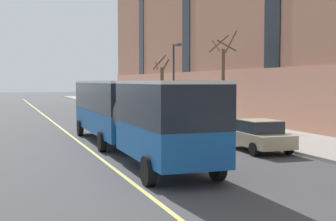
# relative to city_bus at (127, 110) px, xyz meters

# --- Properties ---
(ground_plane) EXTENTS (260.00, 260.00, 0.00)m
(ground_plane) POSITION_rel_city_bus_xyz_m (0.24, -1.10, -2.02)
(ground_plane) COLOR #424244
(sidewalk) EXTENTS (5.57, 160.00, 0.15)m
(sidewalk) POSITION_rel_city_bus_xyz_m (9.90, 1.90, -1.94)
(sidewalk) COLOR #9E9B93
(sidewalk) RESTS_ON ground
(city_bus) EXTENTS (2.98, 18.10, 3.46)m
(city_bus) POSITION_rel_city_bus_xyz_m (0.00, 0.00, 0.00)
(city_bus) COLOR #19569E
(city_bus) RESTS_ON ground
(parked_car_white_0) EXTENTS (1.95, 4.56, 1.56)m
(parked_car_white_0) POSITION_rel_city_bus_xyz_m (5.82, 5.43, -1.23)
(parked_car_white_0) COLOR silver
(parked_car_white_0) RESTS_ON ground
(parked_car_darkgray_2) EXTENTS (2.10, 4.62, 1.56)m
(parked_car_darkgray_2) POSITION_rel_city_bus_xyz_m (6.02, 12.86, -1.23)
(parked_car_darkgray_2) COLOR #4C4C51
(parked_car_darkgray_2) RESTS_ON ground
(parked_car_black_3) EXTENTS (1.98, 4.41, 1.56)m
(parked_car_black_3) POSITION_rel_city_bus_xyz_m (5.89, 26.26, -1.24)
(parked_car_black_3) COLOR black
(parked_car_black_3) RESTS_ON ground
(parked_car_champagne_4) EXTENTS (2.14, 4.38, 1.56)m
(parked_car_champagne_4) POSITION_rel_city_bus_xyz_m (5.98, -2.24, -1.23)
(parked_car_champagne_4) COLOR #BCAD89
(parked_car_champagne_4) RESTS_ON ground
(parked_car_navy_6) EXTENTS (2.01, 4.43, 1.56)m
(parked_car_navy_6) POSITION_rel_city_bus_xyz_m (5.85, 19.71, -1.23)
(parked_car_navy_6) COLOR navy
(parked_car_navy_6) RESTS_ON ground
(street_tree_far_uptown) EXTENTS (1.75, 1.77, 7.06)m
(street_tree_far_uptown) POSITION_rel_city_bus_xyz_m (10.07, 9.81, 1.66)
(street_tree_far_uptown) COLOR brown
(street_tree_far_uptown) RESTS_ON sidewalk
(street_tree_far_downtown) EXTENTS (1.55, 1.37, 6.12)m
(street_tree_far_downtown) POSITION_rel_city_bus_xyz_m (10.05, 24.04, 0.97)
(street_tree_far_downtown) COLOR brown
(street_tree_far_downtown) RESTS_ON sidewalk
(street_lamp) EXTENTS (0.36, 1.48, 6.35)m
(street_lamp) POSITION_rel_city_bus_xyz_m (7.72, 13.98, 2.07)
(street_lamp) COLOR #2D2D30
(street_lamp) RESTS_ON sidewalk
(fire_hydrant) EXTENTS (0.42, 0.24, 0.72)m
(fire_hydrant) POSITION_rel_city_bus_xyz_m (7.62, 12.42, -1.52)
(fire_hydrant) COLOR red
(fire_hydrant) RESTS_ON sidewalk
(lane_centerline) EXTENTS (0.16, 140.00, 0.01)m
(lane_centerline) POSITION_rel_city_bus_xyz_m (-1.70, 1.90, -2.01)
(lane_centerline) COLOR #E0D66B
(lane_centerline) RESTS_ON ground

